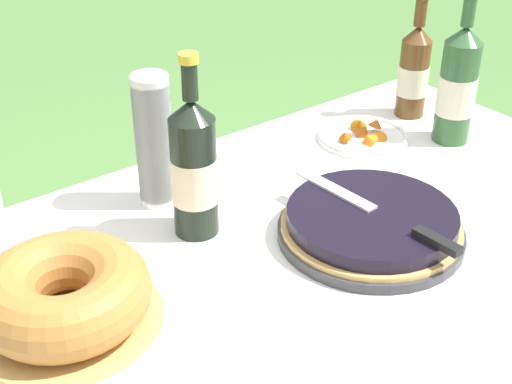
{
  "coord_description": "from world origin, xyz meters",
  "views": [
    {
      "loc": [
        -0.68,
        -0.73,
        1.41
      ],
      "look_at": [
        0.01,
        0.18,
        0.74
      ],
      "focal_mm": 50.0,
      "sensor_mm": 36.0,
      "label": 1
    }
  ],
  "objects": [
    {
      "name": "garden_table",
      "position": [
        0.0,
        0.0,
        0.61
      ],
      "size": [
        1.58,
        1.01,
        0.67
      ],
      "color": "brown",
      "rests_on": "ground_plane"
    },
    {
      "name": "tablecloth",
      "position": [
        0.0,
        0.0,
        0.66
      ],
      "size": [
        1.59,
        1.02,
        0.1
      ],
      "color": "white",
      "rests_on": "garden_table"
    },
    {
      "name": "berry_tart",
      "position": [
        0.14,
        -0.0,
        0.7
      ],
      "size": [
        0.34,
        0.34,
        0.06
      ],
      "color": "#38383D",
      "rests_on": "tablecloth"
    },
    {
      "name": "serving_knife",
      "position": [
        0.14,
        -0.03,
        0.74
      ],
      "size": [
        0.05,
        0.38,
        0.01
      ],
      "rotation": [
        0.0,
        0.0,
        1.63
      ],
      "color": "silver",
      "rests_on": "berry_tart"
    },
    {
      "name": "bundt_cake",
      "position": [
        -0.4,
        0.12,
        0.73
      ],
      "size": [
        0.3,
        0.3,
        0.1
      ],
      "color": "tan",
      "rests_on": "tablecloth"
    },
    {
      "name": "cup_stack",
      "position": [
        -0.1,
        0.35,
        0.81
      ],
      "size": [
        0.07,
        0.07,
        0.27
      ],
      "color": "white",
      "rests_on": "tablecloth"
    },
    {
      "name": "cider_bottle_green",
      "position": [
        0.58,
        0.17,
        0.81
      ],
      "size": [
        0.09,
        0.09,
        0.35
      ],
      "color": "#2D562D",
      "rests_on": "tablecloth"
    },
    {
      "name": "cider_bottle_amber",
      "position": [
        0.61,
        0.33,
        0.79
      ],
      "size": [
        0.07,
        0.07,
        0.31
      ],
      "color": "brown",
      "rests_on": "tablecloth"
    },
    {
      "name": "juice_bottle_red",
      "position": [
        -0.1,
        0.21,
        0.81
      ],
      "size": [
        0.09,
        0.09,
        0.34
      ],
      "color": "black",
      "rests_on": "tablecloth"
    },
    {
      "name": "snack_plate_left",
      "position": [
        0.42,
        0.3,
        0.69
      ],
      "size": [
        0.21,
        0.21,
        0.05
      ],
      "color": "white",
      "rests_on": "tablecloth"
    }
  ]
}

